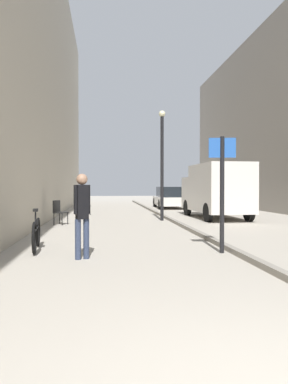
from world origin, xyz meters
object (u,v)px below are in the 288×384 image
at_px(pedestrian_main_foreground, 82,210).
at_px(lamp_post, 162,158).
at_px(bicycle_leaning, 36,234).
at_px(cafe_chair_near_window, 59,210).
at_px(delivery_van, 216,190).
at_px(street_sign_post, 222,184).
at_px(cafe_chair_by_doorway, 84,204).
at_px(parked_car, 169,198).

distance_m(pedestrian_main_foreground, lamp_post, 8.48).
bearing_deg(bicycle_leaning, cafe_chair_near_window, 85.83).
xyz_separation_m(delivery_van, street_sign_post, (-2.57, -8.23, 0.22)).
bearing_deg(delivery_van, bicycle_leaning, -133.62).
xyz_separation_m(lamp_post, cafe_chair_by_doorway, (-3.54, 3.48, -2.18)).
xyz_separation_m(parked_car, cafe_chair_near_window, (-6.22, -9.68, -0.17)).
bearing_deg(cafe_chair_by_doorway, delivery_van, 44.55).
relative_size(parked_car, street_sign_post, 1.63).
distance_m(bicycle_leaning, cafe_chair_by_doorway, 10.12).
xyz_separation_m(street_sign_post, cafe_chair_near_window, (-4.35, 6.37, -1.00)).
bearing_deg(delivery_van, pedestrian_main_foreground, -124.70).
relative_size(cafe_chair_near_window, cafe_chair_by_doorway, 1.00).
bearing_deg(delivery_van, cafe_chair_by_doorway, 155.29).
distance_m(lamp_post, bicycle_leaning, 8.13).
height_order(lamp_post, cafe_chair_by_doorway, lamp_post).
distance_m(pedestrian_main_foreground, parked_car, 17.09).
relative_size(parked_car, lamp_post, 0.89).
height_order(delivery_van, parked_car, delivery_van).
bearing_deg(parked_car, cafe_chair_by_doorway, -135.46).
height_order(delivery_van, lamp_post, lamp_post).
bearing_deg(cafe_chair_near_window, cafe_chair_by_doorway, -160.58).
xyz_separation_m(bicycle_leaning, cafe_chair_near_window, (-0.16, 5.55, 0.17)).
distance_m(bicycle_leaning, cafe_chair_near_window, 5.55).
distance_m(parked_car, bicycle_leaning, 16.39).
height_order(street_sign_post, bicycle_leaning, street_sign_post).
relative_size(pedestrian_main_foreground, bicycle_leaning, 0.99).
distance_m(cafe_chair_near_window, cafe_chair_by_doorway, 4.61).
distance_m(lamp_post, cafe_chair_near_window, 4.89).
height_order(cafe_chair_near_window, cafe_chair_by_doorway, same).
distance_m(parked_car, lamp_post, 9.05).
relative_size(lamp_post, cafe_chair_by_doorway, 5.06).
relative_size(pedestrian_main_foreground, parked_car, 0.41).
bearing_deg(parked_car, street_sign_post, -95.03).
relative_size(lamp_post, bicycle_leaning, 2.69).
distance_m(delivery_van, cafe_chair_by_doorway, 6.81).
bearing_deg(cafe_chair_near_window, lamp_post, 132.50).
height_order(pedestrian_main_foreground, cafe_chair_near_window, pedestrian_main_foreground).
relative_size(parked_car, cafe_chair_by_doorway, 4.52).
distance_m(delivery_van, street_sign_post, 8.63).
height_order(street_sign_post, lamp_post, lamp_post).
bearing_deg(cafe_chair_near_window, delivery_van, 133.39).
height_order(pedestrian_main_foreground, parked_car, pedestrian_main_foreground).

